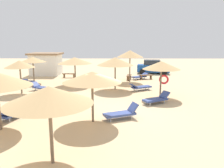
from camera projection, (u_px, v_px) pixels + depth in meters
The scene contains 22 objects.
ground_plane at pixel (111, 115), 12.32m from camera, with size 80.00×80.00×0.00m, color #D1B284.
parasol_0 at pixel (115, 61), 18.45m from camera, with size 3.09×3.09×2.75m.
parasol_1 at pixel (75, 61), 20.32m from camera, with size 3.13×3.13×2.61m.
parasol_2 at pixel (20, 64), 17.08m from camera, with size 2.29×2.29×2.61m.
parasol_3 at pixel (33, 60), 21.56m from camera, with size 2.53×2.53×2.54m.
parasol_5 at pixel (92, 77), 10.93m from camera, with size 2.96×2.96×2.61m.
parasol_6 at pixel (130, 54), 22.02m from camera, with size 2.70×2.70×3.17m.
parasol_7 at pixel (161, 66), 15.83m from camera, with size 2.72×2.72×2.66m.
parasol_8 at pixel (49, 95), 7.08m from camera, with size 2.87×2.87×2.68m.
lounger_0 at pixel (140, 87), 18.44m from camera, with size 1.99×1.45×0.64m.
lounger_1 at pixel (98, 80), 21.56m from camera, with size 0.65×1.86×0.80m.
lounger_2 at pixel (41, 87), 18.28m from camera, with size 1.97×1.48×0.68m.
lounger_3 at pixel (28, 82), 20.29m from camera, with size 0.65×1.86×0.79m.
lounger_4 at pixel (12, 113), 11.77m from camera, with size 1.19×2.02×0.62m.
lounger_5 at pixel (122, 113), 11.73m from camera, with size 1.95×1.30×0.80m.
lounger_6 at pixel (140, 76), 23.90m from camera, with size 1.92×1.65×0.63m.
lounger_7 at pixel (157, 99), 14.61m from camera, with size 1.95×1.47×0.75m.
bench_0 at pixel (69, 75), 24.83m from camera, with size 1.51×0.43×0.49m.
bench_1 at pixel (146, 76), 23.80m from camera, with size 1.55×0.66×0.49m.
bench_2 at pixel (129, 76), 23.62m from camera, with size 0.63×1.54×0.49m.
parked_car at pixel (153, 67), 28.00m from camera, with size 4.21×2.47×1.72m.
beach_cabana at pixel (46, 64), 26.82m from camera, with size 3.71×3.28×2.67m.
Camera 1 is at (0.14, -11.75, 4.11)m, focal length 35.32 mm.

